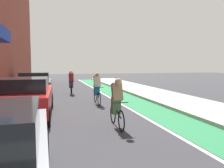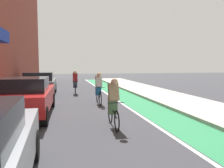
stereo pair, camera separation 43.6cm
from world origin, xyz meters
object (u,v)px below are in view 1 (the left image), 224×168
at_px(cyclist_mid, 117,101).
at_px(cyclist_far, 71,82).
at_px(parked_sedan_red, 25,97).
at_px(parked_sedan_gray, 35,84).
at_px(cyclist_trailing, 97,88).

xyz_separation_m(cyclist_mid, cyclist_far, (-0.71, 8.78, -0.00)).
relative_size(parked_sedan_red, parked_sedan_gray, 1.08).
height_order(cyclist_mid, cyclist_trailing, cyclist_trailing).
height_order(parked_sedan_gray, cyclist_trailing, cyclist_trailing).
xyz_separation_m(cyclist_mid, cyclist_trailing, (0.23, 4.42, -0.04)).
xyz_separation_m(parked_sedan_red, cyclist_far, (2.32, 6.44, 0.06)).
bearing_deg(cyclist_trailing, cyclist_far, 102.20).
distance_m(parked_sedan_red, parked_sedan_gray, 5.97).
distance_m(cyclist_trailing, cyclist_far, 4.46).
bearing_deg(parked_sedan_gray, cyclist_trailing, -50.05).
bearing_deg(cyclist_far, cyclist_trailing, -77.80).
height_order(parked_sedan_red, cyclist_mid, cyclist_mid).
height_order(cyclist_mid, cyclist_far, cyclist_mid).
distance_m(cyclist_mid, cyclist_trailing, 4.43).
height_order(parked_sedan_red, cyclist_far, cyclist_far).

